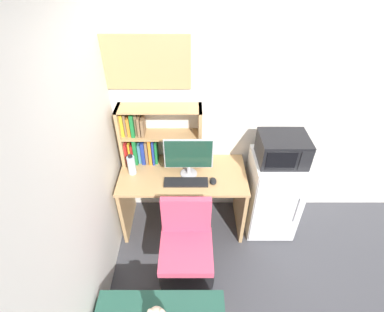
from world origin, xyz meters
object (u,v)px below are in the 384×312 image
(keyboard, at_px, (185,182))
(microwave, at_px, (282,149))
(wall_corkboard, at_px, (146,63))
(water_bottle, at_px, (131,165))
(monitor, at_px, (188,156))
(computer_mouse, at_px, (213,181))
(mini_fridge, at_px, (271,194))
(hutch_bookshelf, at_px, (148,137))
(desk_chair, at_px, (186,250))

(keyboard, height_order, microwave, microwave)
(wall_corkboard, bearing_deg, microwave, -13.50)
(microwave, bearing_deg, keyboard, -171.28)
(keyboard, distance_m, water_bottle, 0.58)
(water_bottle, distance_m, wall_corkboard, 1.00)
(monitor, relative_size, keyboard, 1.11)
(computer_mouse, bearing_deg, wall_corkboard, 144.46)
(keyboard, distance_m, mini_fridge, 0.99)
(hutch_bookshelf, bearing_deg, microwave, -9.31)
(computer_mouse, distance_m, wall_corkboard, 1.27)
(wall_corkboard, bearing_deg, monitor, -40.49)
(keyboard, relative_size, water_bottle, 1.90)
(monitor, xyz_separation_m, water_bottle, (-0.57, 0.02, -0.13))
(monitor, xyz_separation_m, computer_mouse, (0.24, -0.12, -0.22))
(monitor, height_order, microwave, microwave)
(monitor, xyz_separation_m, microwave, (0.90, 0.01, 0.07))
(hutch_bookshelf, distance_m, mini_fridge, 1.46)
(microwave, bearing_deg, mini_fridge, -90.12)
(keyboard, xyz_separation_m, computer_mouse, (0.27, 0.01, 0.01))
(keyboard, xyz_separation_m, water_bottle, (-0.55, 0.15, 0.10))
(mini_fridge, bearing_deg, hutch_bookshelf, 170.56)
(microwave, height_order, desk_chair, microwave)
(keyboard, bearing_deg, microwave, 8.72)
(hutch_bookshelf, distance_m, microwave, 1.33)
(computer_mouse, relative_size, mini_fridge, 0.11)
(monitor, xyz_separation_m, keyboard, (-0.02, -0.13, -0.23))
(keyboard, distance_m, wall_corkboard, 1.17)
(keyboard, height_order, desk_chair, desk_chair)
(mini_fridge, relative_size, wall_corkboard, 1.20)
(monitor, bearing_deg, hutch_bookshelf, 151.14)
(hutch_bookshelf, distance_m, monitor, 0.48)
(keyboard, relative_size, mini_fridge, 0.45)
(microwave, xyz_separation_m, wall_corkboard, (-1.27, 0.31, 0.73))
(monitor, bearing_deg, mini_fridge, 0.54)
(keyboard, bearing_deg, mini_fridge, 8.53)
(mini_fridge, bearing_deg, monitor, -179.46)
(water_bottle, bearing_deg, keyboard, -15.34)
(monitor, height_order, keyboard, monitor)
(monitor, bearing_deg, microwave, 0.73)
(monitor, height_order, mini_fridge, monitor)
(water_bottle, relative_size, desk_chair, 0.25)
(monitor, distance_m, wall_corkboard, 0.94)
(hutch_bookshelf, xyz_separation_m, water_bottle, (-0.16, -0.21, -0.20))
(keyboard, xyz_separation_m, desk_chair, (0.01, -0.50, -0.39))
(hutch_bookshelf, relative_size, microwave, 1.80)
(water_bottle, distance_m, desk_chair, 0.98)
(hutch_bookshelf, bearing_deg, computer_mouse, -28.02)
(hutch_bookshelf, height_order, water_bottle, hutch_bookshelf)
(hutch_bookshelf, distance_m, desk_chair, 1.17)
(hutch_bookshelf, xyz_separation_m, monitor, (0.41, -0.23, -0.07))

